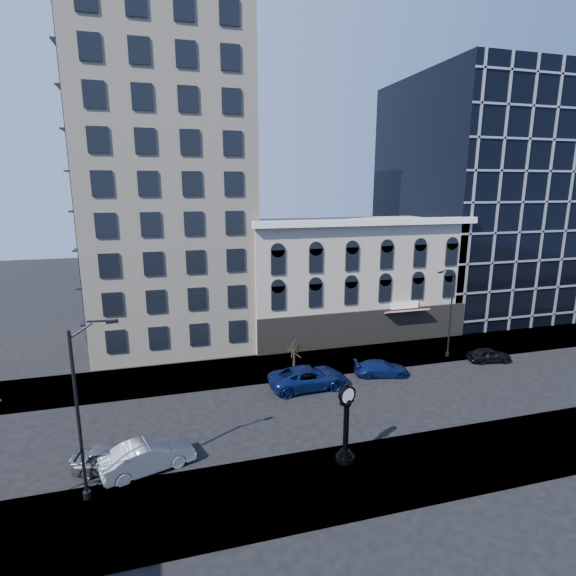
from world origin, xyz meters
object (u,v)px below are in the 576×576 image
object	(u,v)px
street_clock	(346,426)
car_near_a	(113,458)
car_near_b	(148,456)
street_lamp_near	(88,364)

from	to	relation	value
street_clock	car_near_a	size ratio (longest dim) A/B	1.11
street_clock	car_near_b	size ratio (longest dim) A/B	0.95
street_clock	car_near_a	world-z (taller)	street_clock
street_clock	car_near_b	bearing A→B (deg)	147.99
street_clock	street_lamp_near	size ratio (longest dim) A/B	0.51
street_lamp_near	car_near_a	xyz separation A→B (m)	(0.38, 2.20, -6.48)
street_lamp_near	car_near_b	size ratio (longest dim) A/B	1.86
street_lamp_near	car_near_a	bearing A→B (deg)	68.85
street_lamp_near	car_near_a	distance (m)	6.85
street_clock	car_near_a	distance (m)	13.09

